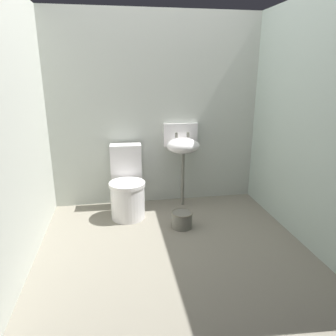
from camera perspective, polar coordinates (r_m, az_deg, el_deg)
ground_plane at (r=3.07m, az=0.94°, el=-14.96°), size 2.89×2.74×0.08m
wall_back at (r=3.83m, az=-2.34°, el=10.20°), size 2.89×0.10×2.26m
wall_left at (r=2.82m, az=-26.38°, el=5.91°), size 0.10×2.54×2.26m
wall_right at (r=3.23m, az=24.14°, el=7.42°), size 0.10×2.54×2.26m
toilet_near_wall at (r=3.61m, az=-7.42°, el=-3.62°), size 0.41×0.60×0.78m
sink at (r=3.74m, az=2.70°, el=4.21°), size 0.42×0.35×0.99m
bucket at (r=3.37m, az=2.53°, el=-9.26°), size 0.24×0.24×0.18m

